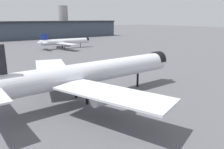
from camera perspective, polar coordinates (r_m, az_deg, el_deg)
The scene contains 4 objects.
ground at distance 57.08m, azimuth -5.01°, elevation -5.58°, with size 900.00×900.00×0.00m, color #56565B.
airliner_near_gate at distance 53.33m, azimuth -6.22°, elevation 0.28°, with size 56.91×52.10×14.80m.
airliner_far_taxiway at distance 148.46m, azimuth -12.06°, elevation 8.31°, with size 37.04×33.73×10.02m.
terminal_building at distance 224.12m, azimuth -26.10°, elevation 10.21°, with size 225.88×37.35×31.56m.
Camera 1 is at (-27.63, -45.99, 19.50)m, focal length 35.35 mm.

